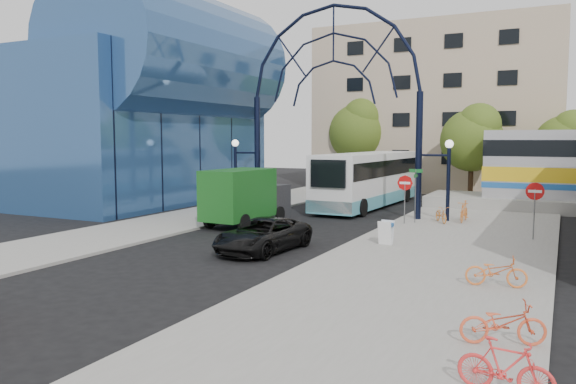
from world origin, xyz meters
The scene contains 21 objects.
ground centered at (0.00, 0.00, 0.00)m, with size 120.00×120.00×0.00m, color black.
sidewalk_east centered at (8.00, 4.00, 0.06)m, with size 8.00×56.00×0.12m, color gray.
plaza_west centered at (-6.50, 6.00, 0.06)m, with size 5.00×50.00×0.12m, color gray.
gateway_arch centered at (0.00, 14.00, 8.56)m, with size 13.64×0.44×12.10m.
stop_sign centered at (4.80, 12.00, 1.99)m, with size 0.80×0.07×2.50m.
do_not_enter_sign centered at (11.00, 10.00, 1.98)m, with size 0.76×0.07×2.48m.
street_name_sign centered at (5.20, 12.60, 2.13)m, with size 0.70×0.70×2.80m.
sandwich_board centered at (5.60, 5.98, 0.74)m, with size 0.55×0.61×0.99m.
transit_hall centered at (-15.30, 15.00, 6.70)m, with size 16.50×18.00×14.50m.
apartment_block centered at (2.00, 34.97, 7.00)m, with size 20.00×12.10×14.00m.
tree_north_a centered at (6.12, 25.93, 4.61)m, with size 4.48×4.48×7.00m.
tree_north_b centered at (-3.88, 29.93, 5.27)m, with size 5.12×5.12×8.00m.
tree_north_c centered at (12.12, 27.93, 4.28)m, with size 4.16×4.16×6.50m.
city_bus centered at (0.57, 18.98, 1.85)m, with size 3.42×13.00×3.54m.
green_truck centered at (-2.67, 8.71, 1.46)m, with size 2.45×5.89×2.93m.
black_suv centered at (1.45, 3.00, 0.66)m, with size 2.20×4.78×1.33m, color black.
bike_near_a centered at (6.42, 13.25, 0.55)m, with size 0.57×1.63×0.85m, color orange.
bike_near_b centered at (7.45, 14.00, 0.67)m, with size 0.52×1.84×1.11m, color orange.
bike_far_a centered at (10.42, 1.00, 0.58)m, with size 0.61×1.75×0.92m, color orange.
bike_far_b centered at (11.35, -6.41, 0.61)m, with size 0.46×1.64×0.98m, color #F53231.
bike_far_c centered at (11.07, -3.91, 0.59)m, with size 0.63×1.80×0.94m, color #ED552F.
Camera 1 is at (12.11, -16.32, 4.50)m, focal length 35.00 mm.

